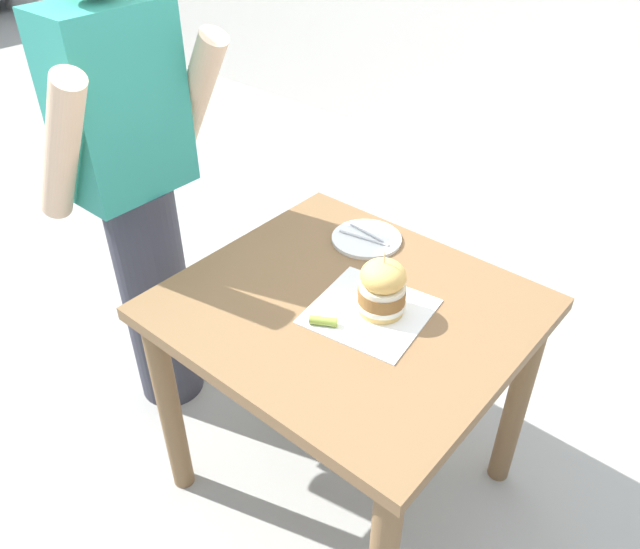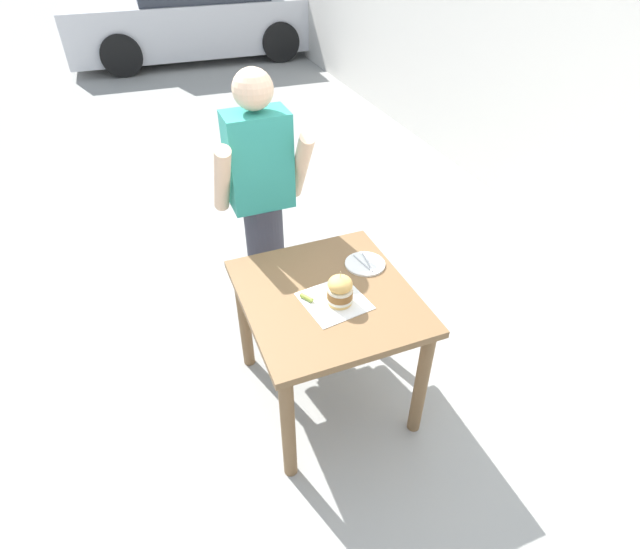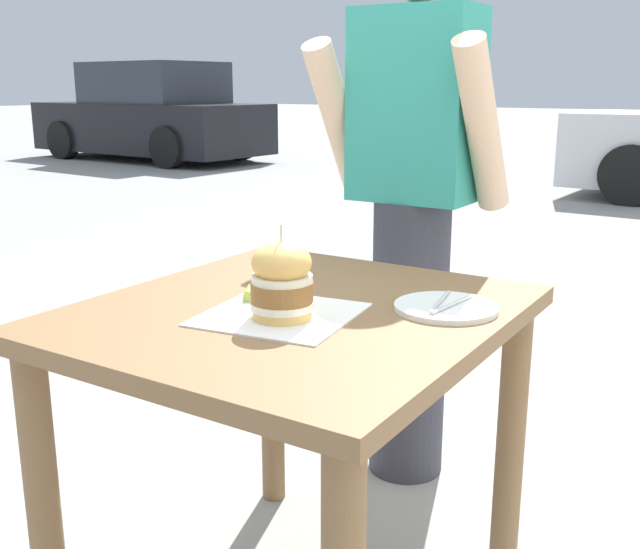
{
  "view_description": "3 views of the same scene",
  "coord_description": "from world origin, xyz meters",
  "px_view_note": "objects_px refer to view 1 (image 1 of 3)",
  "views": [
    {
      "loc": [
        -1.06,
        -0.8,
        1.86
      ],
      "look_at": [
        0.0,
        0.1,
        0.83
      ],
      "focal_mm": 35.0,
      "sensor_mm": 36.0,
      "label": 1
    },
    {
      "loc": [
        -0.75,
        -1.79,
        2.41
      ],
      "look_at": [
        0.0,
        0.1,
        0.83
      ],
      "focal_mm": 28.0,
      "sensor_mm": 36.0,
      "label": 2
    },
    {
      "loc": [
        0.87,
        -1.27,
        1.24
      ],
      "look_at": [
        0.0,
        0.1,
        0.83
      ],
      "focal_mm": 42.0,
      "sensor_mm": 36.0,
      "label": 3
    }
  ],
  "objects_px": {
    "sandwich": "(382,288)",
    "side_plate_with_forks": "(366,239)",
    "patio_table": "(346,341)",
    "pickle_spear": "(323,321)",
    "diner_across_table": "(136,192)"
  },
  "relations": [
    {
      "from": "sandwich",
      "to": "side_plate_with_forks",
      "type": "height_order",
      "value": "sandwich"
    },
    {
      "from": "patio_table",
      "to": "pickle_spear",
      "type": "xyz_separation_m",
      "value": [
        -0.12,
        -0.01,
        0.16
      ]
    },
    {
      "from": "diner_across_table",
      "to": "side_plate_with_forks",
      "type": "bearing_deg",
      "value": -58.69
    },
    {
      "from": "pickle_spear",
      "to": "side_plate_with_forks",
      "type": "bearing_deg",
      "value": 21.67
    },
    {
      "from": "pickle_spear",
      "to": "patio_table",
      "type": "bearing_deg",
      "value": 4.44
    },
    {
      "from": "patio_table",
      "to": "sandwich",
      "type": "relative_size",
      "value": 4.85
    },
    {
      "from": "diner_across_table",
      "to": "sandwich",
      "type": "bearing_deg",
      "value": -81.44
    },
    {
      "from": "sandwich",
      "to": "side_plate_with_forks",
      "type": "distance_m",
      "value": 0.36
    },
    {
      "from": "patio_table",
      "to": "sandwich",
      "type": "height_order",
      "value": "sandwich"
    },
    {
      "from": "pickle_spear",
      "to": "sandwich",
      "type": "bearing_deg",
      "value": -29.17
    },
    {
      "from": "patio_table",
      "to": "side_plate_with_forks",
      "type": "relative_size",
      "value": 4.24
    },
    {
      "from": "patio_table",
      "to": "diner_across_table",
      "type": "distance_m",
      "value": 0.83
    },
    {
      "from": "sandwich",
      "to": "pickle_spear",
      "type": "bearing_deg",
      "value": 150.83
    },
    {
      "from": "side_plate_with_forks",
      "to": "diner_across_table",
      "type": "relative_size",
      "value": 0.13
    },
    {
      "from": "sandwich",
      "to": "side_plate_with_forks",
      "type": "relative_size",
      "value": 0.88
    }
  ]
}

